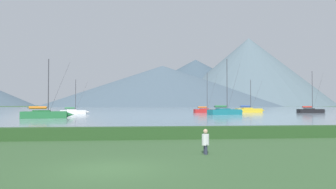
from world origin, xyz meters
The scene contains 13 objects.
ground_plane centered at (0.00, 0.00, 0.00)m, with size 1000.00×1000.00×0.00m, color #385B33.
harbor_water centered at (0.00, 137.00, 0.00)m, with size 320.00×246.00×0.00m, color #8499A8.
hedge_line centered at (0.00, 11.00, 0.43)m, with size 80.00×1.20×0.86m, color #284C23.
sailboat_slip_1 centered at (22.28, 63.31, 0.76)m, with size 9.12×4.67×12.84m.
sailboat_slip_2 centered at (21.47, 80.12, 0.63)m, with size 7.39×2.55×11.30m.
sailboat_slip_3 centered at (34.39, 81.45, 0.69)m, with size 8.47×2.71×9.38m.
sailboat_slip_4 centered at (49.14, 74.46, 0.67)m, with size 7.85×2.41×11.35m.
sailboat_slip_7 centered at (-13.02, 71.85, 0.58)m, with size 7.08×2.71×8.39m.
sailboat_slip_8 centered at (-13.97, 47.78, 0.72)m, with size 8.87×3.66×10.30m.
person_seated_viewer centered at (4.46, 3.36, 0.69)m, with size 0.36×0.57×1.25m.
distant_hill_west_ridge centered at (33.34, 339.46, 20.96)m, with size 243.18×243.18×41.93m, color #4C6070.
distant_hill_east_ridge centered at (134.02, 362.28, 38.63)m, with size 184.37×184.37×77.27m, color slate.
distant_hill_far_shoulder centered at (80.66, 404.81, 28.70)m, with size 211.89×211.89×57.39m, color #425666.
Camera 1 is at (0.78, -13.32, 2.50)m, focal length 36.64 mm.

